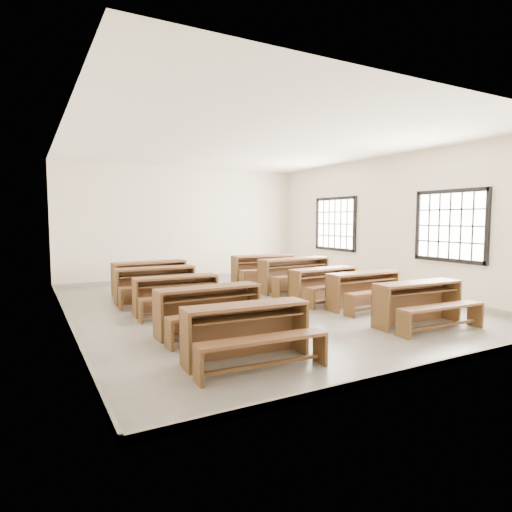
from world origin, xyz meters
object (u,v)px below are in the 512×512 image
desk_set_3 (156,282)px  desk_set_9 (264,267)px  desk_set_5 (420,300)px  desk_set_6 (365,287)px  desk_set_0 (248,329)px  desk_set_1 (210,307)px  desk_set_8 (295,272)px  desk_set_2 (177,292)px  desk_set_7 (325,282)px  desk_set_4 (151,275)px

desk_set_3 → desk_set_9: (3.25, 1.15, 0.02)m
desk_set_5 → desk_set_6: 1.46m
desk_set_0 → desk_set_9: (3.29, 5.37, 0.04)m
desk_set_1 → desk_set_6: bearing=4.0°
desk_set_6 → desk_set_5: bearing=-97.1°
desk_set_1 → desk_set_3: bearing=89.8°
desk_set_6 → desk_set_8: (-0.13, 2.24, 0.06)m
desk_set_0 → desk_set_2: size_ratio=1.03×
desk_set_1 → desk_set_7: desk_set_1 is taller
desk_set_2 → desk_set_8: bearing=18.2°
desk_set_4 → desk_set_1: bearing=-96.0°
desk_set_7 → desk_set_8: size_ratio=0.89×
desk_set_4 → desk_set_8: (3.11, -1.35, 0.03)m
desk_set_3 → desk_set_4: 1.06m
desk_set_2 → desk_set_7: (3.10, -0.38, 0.01)m
desk_set_5 → desk_set_8: 3.69m
desk_set_0 → desk_set_6: 3.83m
desk_set_9 → desk_set_4: bearing=-174.0°
desk_set_4 → desk_set_6: bearing=-52.1°
desk_set_2 → desk_set_4: desk_set_4 is taller
desk_set_4 → desk_set_8: desk_set_8 is taller
desk_set_3 → desk_set_6: size_ratio=1.05×
desk_set_5 → desk_set_8: (0.04, 3.69, 0.05)m
desk_set_3 → desk_set_5: 5.14m
desk_set_7 → desk_set_8: (0.13, 1.31, 0.06)m
desk_set_0 → desk_set_3: bearing=92.9°
desk_set_1 → desk_set_6: (3.37, 0.29, -0.01)m
desk_set_2 → desk_set_6: desk_set_6 is taller
desk_set_4 → desk_set_7: size_ratio=1.06×
desk_set_3 → desk_set_6: (3.41, -2.54, -0.02)m
desk_set_9 → desk_set_8: bearing=-84.8°
desk_set_4 → desk_set_9: (3.09, 0.10, 0.01)m
desk_set_4 → desk_set_7: 3.99m
desk_set_3 → desk_set_9: size_ratio=0.93×
desk_set_4 → desk_set_6: size_ratio=1.10×
desk_set_1 → desk_set_8: (3.24, 2.53, 0.05)m
desk_set_5 → desk_set_8: bearing=92.5°
desk_set_0 → desk_set_5: (3.28, 0.23, 0.00)m
desk_set_3 → desk_set_8: 3.30m
desk_set_1 → desk_set_7: bearing=20.4°
desk_set_9 → desk_set_6: bearing=-83.5°
desk_set_3 → desk_set_5: desk_set_3 is taller
desk_set_0 → desk_set_1: size_ratio=1.00×
desk_set_1 → desk_set_0: bearing=-94.2°
desk_set_0 → desk_set_3: 4.22m
desk_set_3 → desk_set_6: bearing=-35.4°
desk_set_4 → desk_set_9: 3.09m
desk_set_3 → desk_set_8: desk_set_8 is taller
desk_set_5 → desk_set_6: desk_set_5 is taller
desk_set_5 → desk_set_8: size_ratio=0.89×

